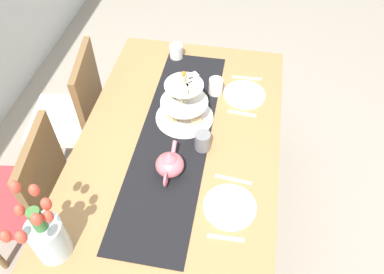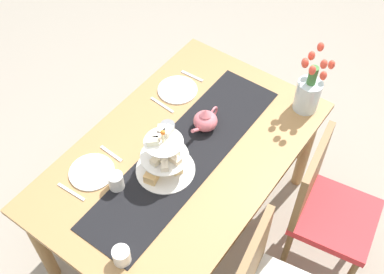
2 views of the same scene
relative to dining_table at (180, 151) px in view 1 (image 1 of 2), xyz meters
The scene contains 17 objects.
ground_plane 0.64m from the dining_table, ahead, with size 8.00×8.00×0.00m, color gray.
dining_table is the anchor object (origin of this frame).
chair_left 0.80m from the dining_table, 113.29° to the left, with size 0.48×0.48×0.91m.
chair_right 0.79m from the dining_table, 67.98° to the left, with size 0.48×0.48×0.91m.
table_runner 0.11m from the dining_table, 90.00° to the left, with size 1.32×0.35×0.00m, color black.
tiered_cake_stand 0.25m from the dining_table, ahead, with size 0.30×0.30×0.30m.
teapot 0.27m from the dining_table, behind, with size 0.24×0.13×0.14m.
tulip_vase 0.79m from the dining_table, 151.16° to the left, with size 0.21×0.15×0.41m.
cream_jug 0.67m from the dining_table, 12.93° to the left, with size 0.08×0.08×0.09m, color white.
dinner_plate_left 0.47m from the dining_table, 140.18° to the right, with size 0.23×0.23×0.01m, color white.
fork_left 0.58m from the dining_table, 149.49° to the right, with size 0.02×0.15×0.01m, color silver.
knife_left 0.37m from the dining_table, 125.07° to the right, with size 0.01×0.17×0.01m, color silver.
dinner_plate_right 0.48m from the dining_table, 38.44° to the right, with size 0.23×0.23×0.01m, color white.
fork_right 0.38m from the dining_table, 52.68° to the right, with size 0.02×0.15×0.01m, color silver.
knife_right 0.60m from the dining_table, 29.64° to the right, with size 0.01×0.17×0.01m, color silver.
mug_grey 0.20m from the dining_table, 109.49° to the right, with size 0.08×0.08×0.10m, color slate.
mug_white_text 0.41m from the dining_table, 20.20° to the right, with size 0.08×0.08×0.10m, color white.
Camera 1 is at (-1.21, -0.28, 2.18)m, focal length 35.67 mm.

